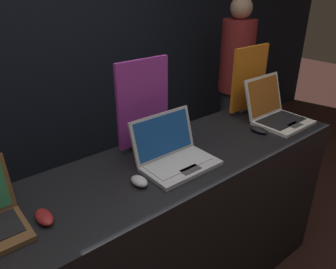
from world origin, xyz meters
TOP-DOWN VIEW (x-y plane):
  - wall_back at (0.00, 1.87)m, footprint 8.00×0.05m
  - display_counter at (0.00, 0.30)m, footprint 2.17×0.60m
  - mouse_front at (-0.64, 0.25)m, footprint 0.06×0.12m
  - laptop_middle at (0.02, 0.26)m, footprint 0.36×0.29m
  - mouse_middle at (-0.22, 0.22)m, footprint 0.06×0.10m
  - promo_stand_middle at (0.02, 0.51)m, footprint 0.31×0.07m
  - laptop_back at (0.87, 0.26)m, footprint 0.33×0.34m
  - mouse_back at (0.65, 0.22)m, footprint 0.06×0.12m
  - promo_stand_back at (0.87, 0.49)m, footprint 0.33×0.07m
  - person_bystander at (1.62, 1.22)m, footprint 0.32×0.32m

SIDE VIEW (x-z plane):
  - display_counter at x=0.00m, z-range 0.00..1.00m
  - person_bystander at x=1.62m, z-range 0.03..1.73m
  - mouse_back at x=0.65m, z-range 1.00..1.03m
  - mouse_front at x=-0.64m, z-range 1.00..1.03m
  - mouse_middle at x=-0.22m, z-range 1.00..1.03m
  - laptop_middle at x=0.02m, z-range 0.94..1.17m
  - laptop_back at x=0.87m, z-range 0.93..1.20m
  - promo_stand_back at x=0.87m, z-range 0.99..1.43m
  - promo_stand_middle at x=0.02m, z-range 0.99..1.47m
  - wall_back at x=0.00m, z-range 0.00..2.80m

